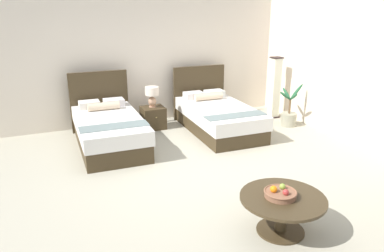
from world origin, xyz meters
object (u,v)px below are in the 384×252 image
(floor_lamp_corner, at_px, (275,88))
(bed_near_window, at_px, (109,129))
(fruit_bowl, at_px, (280,193))
(potted_palm, at_px, (289,116))
(table_lamp, at_px, (152,94))
(nightstand, at_px, (153,118))
(bed_near_corner, at_px, (218,116))
(coffee_table, at_px, (282,206))

(floor_lamp_corner, bearing_deg, bed_near_window, -174.78)
(fruit_bowl, bearing_deg, floor_lamp_corner, 56.42)
(bed_near_window, height_order, floor_lamp_corner, floor_lamp_corner)
(bed_near_window, height_order, potted_palm, bed_near_window)
(table_lamp, height_order, fruit_bowl, table_lamp)
(nightstand, bearing_deg, floor_lamp_corner, -6.35)
(table_lamp, xyz_separation_m, potted_palm, (2.77, -1.00, -0.52))
(bed_near_corner, bearing_deg, fruit_bowl, -105.38)
(fruit_bowl, height_order, floor_lamp_corner, floor_lamp_corner)
(potted_palm, bearing_deg, bed_near_corner, 168.88)
(nightstand, height_order, floor_lamp_corner, floor_lamp_corner)
(fruit_bowl, xyz_separation_m, potted_palm, (2.56, 3.27, -0.29))
(nightstand, xyz_separation_m, fruit_bowl, (0.21, -4.24, 0.27))
(floor_lamp_corner, distance_m, potted_palm, 0.82)
(bed_near_corner, distance_m, floor_lamp_corner, 1.71)
(bed_near_window, relative_size, floor_lamp_corner, 1.56)
(nightstand, bearing_deg, coffee_table, -86.71)
(bed_near_corner, distance_m, potted_palm, 1.61)
(coffee_table, bearing_deg, floor_lamp_corner, 56.86)
(bed_near_corner, bearing_deg, nightstand, 150.89)
(bed_near_corner, xyz_separation_m, potted_palm, (1.58, -0.31, -0.09))
(coffee_table, bearing_deg, bed_near_window, 110.03)
(table_lamp, height_order, floor_lamp_corner, floor_lamp_corner)
(table_lamp, relative_size, coffee_table, 0.43)
(table_lamp, height_order, coffee_table, table_lamp)
(floor_lamp_corner, height_order, potted_palm, floor_lamp_corner)
(potted_palm, bearing_deg, fruit_bowl, -128.11)
(bed_near_window, height_order, bed_near_corner, bed_near_window)
(bed_near_window, height_order, fruit_bowl, bed_near_window)
(bed_near_window, bearing_deg, fruit_bowl, -70.32)
(fruit_bowl, bearing_deg, table_lamp, 92.86)
(fruit_bowl, bearing_deg, bed_near_window, 109.68)
(coffee_table, xyz_separation_m, floor_lamp_corner, (2.58, 3.94, 0.36))
(bed_near_corner, relative_size, table_lamp, 5.17)
(table_lamp, distance_m, floor_lamp_corner, 2.84)
(coffee_table, relative_size, floor_lamp_corner, 0.71)
(nightstand, xyz_separation_m, table_lamp, (-0.00, 0.02, 0.51))
(fruit_bowl, bearing_deg, bed_near_corner, 74.62)
(fruit_bowl, height_order, potted_palm, potted_palm)
(fruit_bowl, relative_size, potted_palm, 0.41)
(bed_near_corner, height_order, fruit_bowl, bed_near_corner)
(table_lamp, xyz_separation_m, coffee_table, (0.24, -4.28, -0.40))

